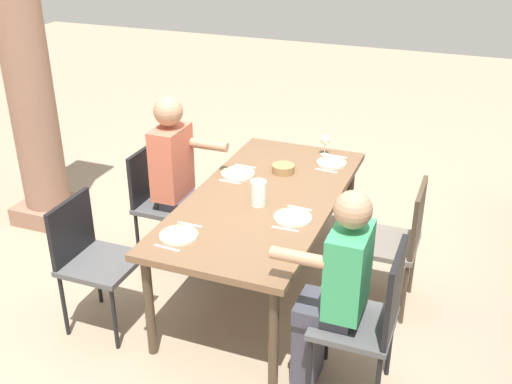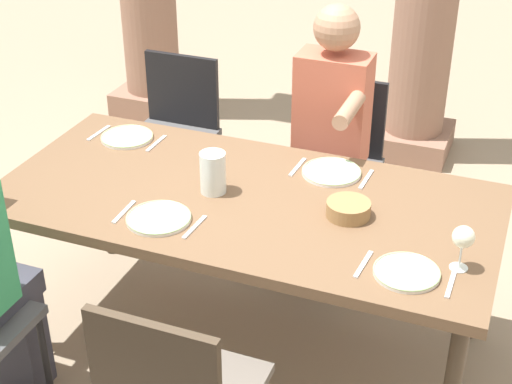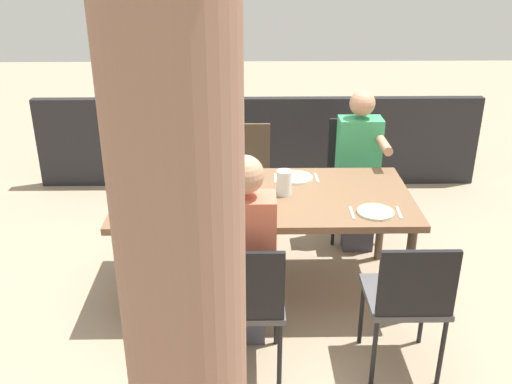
{
  "view_description": "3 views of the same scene",
  "coord_description": "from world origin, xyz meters",
  "px_view_note": "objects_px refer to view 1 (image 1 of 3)",
  "views": [
    {
      "loc": [
        -3.53,
        -1.3,
        2.62
      ],
      "look_at": [
        0.0,
        0.06,
        0.77
      ],
      "focal_mm": 43.11,
      "sensor_mm": 36.0,
      "label": 1
    },
    {
      "loc": [
        1.0,
        -2.45,
        2.29
      ],
      "look_at": [
        0.07,
        -0.05,
        0.81
      ],
      "focal_mm": 53.94,
      "sensor_mm": 36.0,
      "label": 2
    },
    {
      "loc": [
        0.11,
        3.6,
        2.4
      ],
      "look_at": [
        0.06,
        0.01,
        0.77
      ],
      "focal_mm": 40.93,
      "sensor_mm": 36.0,
      "label": 3
    }
  ],
  "objects_px": {
    "chair_west_south": "(370,314)",
    "chair_mid_south": "(397,237)",
    "diner_man_white": "(180,177)",
    "water_pitcher": "(258,194)",
    "plate_0": "(179,235)",
    "chair_mid_north": "(160,196)",
    "diner_woman_green": "(335,287)",
    "chair_west_north": "(91,254)",
    "plate_1": "(293,217)",
    "plate_2": "(238,173)",
    "wine_glass_3": "(325,140)",
    "bread_basket": "(283,169)",
    "dining_table": "(264,204)",
    "plate_3": "(332,163)",
    "stone_column_centre": "(27,70)"
  },
  "relations": [
    {
      "from": "plate_2",
      "to": "water_pitcher",
      "type": "height_order",
      "value": "water_pitcher"
    },
    {
      "from": "chair_west_north",
      "to": "plate_1",
      "type": "bearing_deg",
      "value": -65.4
    },
    {
      "from": "chair_west_south",
      "to": "plate_0",
      "type": "height_order",
      "value": "chair_west_south"
    },
    {
      "from": "plate_1",
      "to": "water_pitcher",
      "type": "bearing_deg",
      "value": 69.11
    },
    {
      "from": "chair_mid_north",
      "to": "plate_0",
      "type": "bearing_deg",
      "value": -143.72
    },
    {
      "from": "chair_west_south",
      "to": "plate_3",
      "type": "xyz_separation_m",
      "value": [
        1.49,
        0.62,
        0.21
      ]
    },
    {
      "from": "chair_west_north",
      "to": "chair_mid_north",
      "type": "relative_size",
      "value": 1.0
    },
    {
      "from": "plate_1",
      "to": "plate_2",
      "type": "bearing_deg",
      "value": 49.37
    },
    {
      "from": "chair_mid_south",
      "to": "wine_glass_3",
      "type": "relative_size",
      "value": 5.53
    },
    {
      "from": "water_pitcher",
      "to": "dining_table",
      "type": "bearing_deg",
      "value": 3.45
    },
    {
      "from": "chair_west_north",
      "to": "bread_basket",
      "type": "relative_size",
      "value": 5.25
    },
    {
      "from": "diner_woman_green",
      "to": "plate_1",
      "type": "xyz_separation_m",
      "value": [
        0.54,
        0.42,
        0.08
      ]
    },
    {
      "from": "dining_table",
      "to": "diner_woman_green",
      "type": "bearing_deg",
      "value": -138.07
    },
    {
      "from": "plate_3",
      "to": "wine_glass_3",
      "type": "bearing_deg",
      "value": 32.02
    },
    {
      "from": "chair_mid_north",
      "to": "chair_mid_south",
      "type": "height_order",
      "value": "chair_mid_south"
    },
    {
      "from": "chair_west_north",
      "to": "water_pitcher",
      "type": "distance_m",
      "value": 1.15
    },
    {
      "from": "chair_west_south",
      "to": "stone_column_centre",
      "type": "bearing_deg",
      "value": 70.39
    },
    {
      "from": "stone_column_centre",
      "to": "wine_glass_3",
      "type": "xyz_separation_m",
      "value": [
        0.56,
        -2.33,
        -0.47
      ]
    },
    {
      "from": "chair_west_south",
      "to": "chair_mid_south",
      "type": "distance_m",
      "value": 0.91
    },
    {
      "from": "stone_column_centre",
      "to": "wine_glass_3",
      "type": "relative_size",
      "value": 16.34
    },
    {
      "from": "diner_woman_green",
      "to": "bread_basket",
      "type": "bearing_deg",
      "value": 30.52
    },
    {
      "from": "chair_mid_north",
      "to": "bread_basket",
      "type": "bearing_deg",
      "value": -71.88
    },
    {
      "from": "plate_3",
      "to": "bread_basket",
      "type": "distance_m",
      "value": 0.41
    },
    {
      "from": "wine_glass_3",
      "to": "dining_table",
      "type": "bearing_deg",
      "value": 167.84
    },
    {
      "from": "chair_west_north",
      "to": "wine_glass_3",
      "type": "relative_size",
      "value": 5.33
    },
    {
      "from": "wine_glass_3",
      "to": "bread_basket",
      "type": "xyz_separation_m",
      "value": [
        -0.45,
        0.19,
        -0.09
      ]
    },
    {
      "from": "chair_mid_north",
      "to": "plate_1",
      "type": "xyz_separation_m",
      "value": [
        -0.37,
        -1.18,
        0.23
      ]
    },
    {
      "from": "plate_0",
      "to": "plate_2",
      "type": "distance_m",
      "value": 0.97
    },
    {
      "from": "stone_column_centre",
      "to": "chair_mid_south",
      "type": "bearing_deg",
      "value": -93.35
    },
    {
      "from": "chair_mid_north",
      "to": "water_pitcher",
      "type": "xyz_separation_m",
      "value": [
        -0.26,
        -0.91,
        0.3
      ]
    },
    {
      "from": "dining_table",
      "to": "chair_mid_south",
      "type": "bearing_deg",
      "value": -81.85
    },
    {
      "from": "plate_0",
      "to": "water_pitcher",
      "type": "bearing_deg",
      "value": -27.85
    },
    {
      "from": "chair_mid_south",
      "to": "diner_man_white",
      "type": "bearing_deg",
      "value": 89.9
    },
    {
      "from": "diner_man_white",
      "to": "plate_0",
      "type": "bearing_deg",
      "value": -152.86
    },
    {
      "from": "chair_west_north",
      "to": "plate_1",
      "type": "distance_m",
      "value": 1.32
    },
    {
      "from": "chair_west_north",
      "to": "plate_1",
      "type": "xyz_separation_m",
      "value": [
        0.54,
        -1.18,
        0.23
      ]
    },
    {
      "from": "plate_2",
      "to": "wine_glass_3",
      "type": "bearing_deg",
      "value": -39.5
    },
    {
      "from": "diner_woman_green",
      "to": "plate_2",
      "type": "xyz_separation_m",
      "value": [
        1.05,
        1.01,
        0.08
      ]
    },
    {
      "from": "bread_basket",
      "to": "plate_0",
      "type": "bearing_deg",
      "value": 165.79
    },
    {
      "from": "wine_glass_3",
      "to": "water_pitcher",
      "type": "bearing_deg",
      "value": 169.87
    },
    {
      "from": "chair_mid_north",
      "to": "stone_column_centre",
      "type": "xyz_separation_m",
      "value": [
        0.18,
        1.24,
        0.82
      ]
    },
    {
      "from": "diner_man_white",
      "to": "plate_3",
      "type": "xyz_separation_m",
      "value": [
        0.58,
        -1.01,
        0.04
      ]
    },
    {
      "from": "chair_mid_north",
      "to": "plate_1",
      "type": "relative_size",
      "value": 3.6
    },
    {
      "from": "bread_basket",
      "to": "water_pitcher",
      "type": "bearing_deg",
      "value": -178.45
    },
    {
      "from": "dining_table",
      "to": "chair_west_north",
      "type": "bearing_deg",
      "value": 130.94
    },
    {
      "from": "plate_2",
      "to": "plate_3",
      "type": "distance_m",
      "value": 0.74
    },
    {
      "from": "chair_mid_north",
      "to": "diner_woman_green",
      "type": "xyz_separation_m",
      "value": [
        -0.91,
        -1.6,
        0.16
      ]
    },
    {
      "from": "chair_west_north",
      "to": "plate_0",
      "type": "bearing_deg",
      "value": -82.61
    },
    {
      "from": "chair_mid_north",
      "to": "chair_mid_south",
      "type": "distance_m",
      "value": 1.8
    },
    {
      "from": "diner_man_white",
      "to": "water_pitcher",
      "type": "height_order",
      "value": "diner_man_white"
    }
  ]
}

